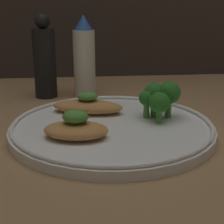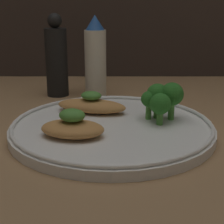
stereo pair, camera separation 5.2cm
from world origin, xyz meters
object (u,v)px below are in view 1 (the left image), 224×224
at_px(plate, 112,127).
at_px(sauce_bottle, 84,58).
at_px(broccoli_bunch, 159,97).
at_px(pepper_grinder, 45,60).

distance_m(plate, sauce_bottle, 0.24).
height_order(plate, broccoli_bunch, broccoli_bunch).
bearing_deg(plate, broccoli_bunch, 16.06).
relative_size(sauce_bottle, pepper_grinder, 0.98).
distance_m(broccoli_bunch, sauce_bottle, 0.24).
distance_m(plate, broccoli_bunch, 0.09).
bearing_deg(pepper_grinder, plate, -62.94).
distance_m(plate, pepper_grinder, 0.27).
relative_size(broccoli_bunch, sauce_bottle, 0.39).
bearing_deg(broccoli_bunch, plate, -163.94).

